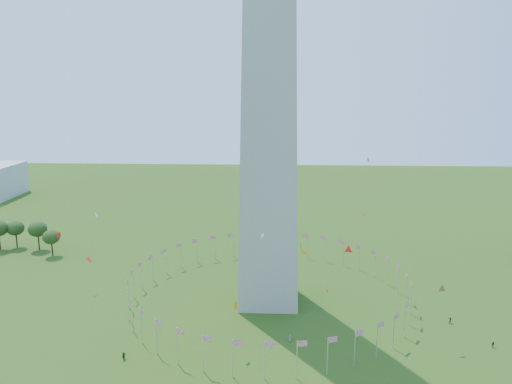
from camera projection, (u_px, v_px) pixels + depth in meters
flag_ring at (268, 286)px, 145.92m from camera, size 80.24×80.24×9.00m
kites_aloft at (323, 259)px, 116.69m from camera, size 110.10×68.94×32.45m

